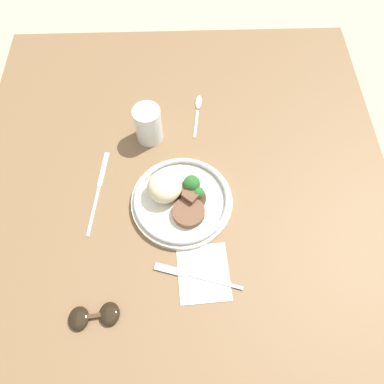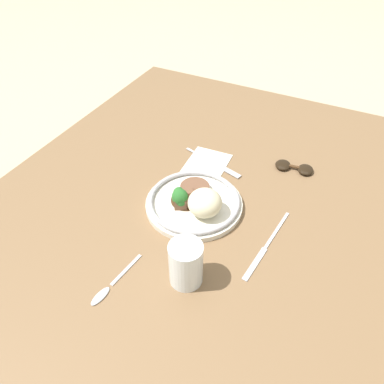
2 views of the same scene
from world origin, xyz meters
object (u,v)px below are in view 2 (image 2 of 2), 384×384
at_px(spoon, 107,289).
at_px(fork, 217,165).
at_px(sunglasses, 294,167).
at_px(juice_glass, 186,265).
at_px(knife, 266,247).
at_px(plate, 195,201).

bearing_deg(spoon, fork, -177.16).
bearing_deg(sunglasses, juice_glass, -19.21).
xyz_separation_m(knife, spoon, (0.25, -0.25, 0.00)).
bearing_deg(knife, spoon, -38.59).
xyz_separation_m(plate, sunglasses, (-0.26, 0.18, -0.01)).
bearing_deg(sunglasses, knife, -2.95).
distance_m(juice_glass, sunglasses, 0.46).
bearing_deg(plate, sunglasses, 145.49).
height_order(juice_glass, knife, juice_glass).
xyz_separation_m(juice_glass, fork, (-0.37, -0.09, -0.04)).
distance_m(fork, sunglasses, 0.21).
distance_m(juice_glass, fork, 0.38).
relative_size(plate, fork, 1.25).
xyz_separation_m(juice_glass, knife, (-0.15, 0.12, -0.05)).
bearing_deg(juice_glass, spoon, -53.92).
relative_size(fork, knife, 0.83).
bearing_deg(knife, sunglasses, -169.81).
bearing_deg(juice_glass, knife, 141.84).
xyz_separation_m(juice_glass, sunglasses, (-0.45, 0.10, -0.04)).
xyz_separation_m(fork, spoon, (0.46, -0.04, -0.00)).
height_order(fork, knife, fork).
height_order(knife, sunglasses, sunglasses).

